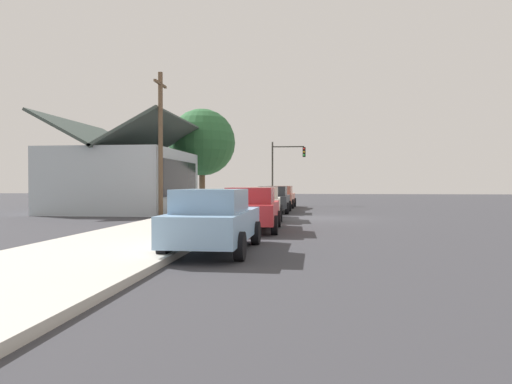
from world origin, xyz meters
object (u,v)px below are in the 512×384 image
at_px(car_skyblue, 214,220).
at_px(car_cherry, 252,209).
at_px(car_charcoal, 274,199).
at_px(shade_tree, 202,143).
at_px(car_coral, 281,197).
at_px(traffic_light_main, 285,163).
at_px(utility_pole_wooden, 161,141).
at_px(fire_hydrant_red, 232,210).
at_px(car_ivory, 262,203).

height_order(car_skyblue, car_cherry, same).
xyz_separation_m(car_charcoal, shade_tree, (6.63, 5.94, 4.05)).
distance_m(car_charcoal, car_coral, 6.10).
xyz_separation_m(shade_tree, traffic_light_main, (3.87, -6.09, -1.37)).
bearing_deg(utility_pole_wooden, traffic_light_main, -20.50).
relative_size(car_skyblue, car_coral, 1.07).
bearing_deg(car_coral, car_cherry, -178.47).
bearing_deg(car_skyblue, fire_hydrant_red, 7.56).
height_order(car_coral, shade_tree, shade_tree).
xyz_separation_m(car_charcoal, traffic_light_main, (10.50, -0.15, 2.68)).
bearing_deg(fire_hydrant_red, car_cherry, -162.23).
height_order(car_coral, traffic_light_main, traffic_light_main).
relative_size(car_charcoal, fire_hydrant_red, 6.72).
distance_m(car_charcoal, fire_hydrant_red, 6.41).
relative_size(car_charcoal, shade_tree, 0.65).
relative_size(car_charcoal, utility_pole_wooden, 0.64).
relative_size(car_skyblue, car_ivory, 0.95).
distance_m(car_skyblue, shade_tree, 24.32).
distance_m(car_skyblue, car_ivory, 11.02).
xyz_separation_m(car_skyblue, car_charcoal, (16.66, -0.21, 0.00)).
xyz_separation_m(car_cherry, fire_hydrant_red, (4.91, 1.57, -0.32)).
height_order(car_skyblue, car_charcoal, same).
relative_size(car_skyblue, car_charcoal, 0.98).
distance_m(car_coral, fire_hydrant_red, 12.43).
height_order(car_cherry, car_charcoal, same).
bearing_deg(utility_pole_wooden, fire_hydrant_red, -111.72).
xyz_separation_m(car_charcoal, car_coral, (6.10, -0.05, -0.00)).
bearing_deg(car_skyblue, car_ivory, -0.01).
xyz_separation_m(car_charcoal, fire_hydrant_red, (-6.23, 1.51, -0.32)).
distance_m(shade_tree, traffic_light_main, 7.34).
bearing_deg(shade_tree, utility_pole_wooden, -177.83).
height_order(car_cherry, car_coral, same).
relative_size(car_charcoal, traffic_light_main, 0.92).
relative_size(car_coral, utility_pole_wooden, 0.59).
height_order(car_coral, fire_hydrant_red, car_coral).
xyz_separation_m(car_coral, shade_tree, (0.54, 5.99, 4.05)).
xyz_separation_m(car_skyblue, car_coral, (22.75, -0.26, -0.00)).
xyz_separation_m(car_coral, utility_pole_wooden, (-10.73, 5.56, 3.11)).
bearing_deg(car_cherry, car_ivory, 0.37).
xyz_separation_m(shade_tree, fire_hydrant_red, (-12.86, -4.43, -4.37)).
distance_m(car_coral, traffic_light_main, 5.15).
bearing_deg(car_ivory, traffic_light_main, -4.31).
distance_m(car_cherry, car_coral, 17.24).
bearing_deg(traffic_light_main, fire_hydrant_red, 174.33).
relative_size(shade_tree, traffic_light_main, 1.42).
relative_size(car_ivory, car_charcoal, 1.04).
bearing_deg(car_coral, fire_hydrant_red, 174.27).
distance_m(car_coral, shade_tree, 7.25).
xyz_separation_m(car_cherry, utility_pole_wooden, (6.51, 5.57, 3.11)).
height_order(shade_tree, utility_pole_wooden, utility_pole_wooden).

